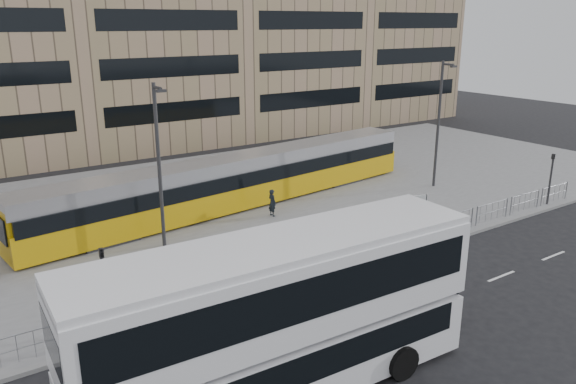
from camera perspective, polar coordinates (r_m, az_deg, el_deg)
ground at (r=24.87m, az=5.00°, el=-8.60°), size 120.00×120.00×0.00m
plaza at (r=34.29m, az=-7.72°, el=-1.27°), size 64.00×24.00×0.15m
kerb at (r=24.88m, az=4.93°, el=-8.40°), size 64.00×0.25×0.17m
pedestrian_barrier at (r=26.03m, az=7.80°, el=-5.14°), size 32.07×0.07×1.10m
road_markings at (r=22.94m, az=13.43°, el=-11.35°), size 62.00×0.12×0.01m
double_decker_bus at (r=16.52m, az=-0.75°, el=-12.24°), size 12.32×3.49×4.89m
tram at (r=33.19m, az=-5.07°, el=1.12°), size 26.08×5.54×3.06m
station_sign at (r=29.23m, az=12.44°, el=-1.61°), size 1.77×0.55×2.09m
ad_panel at (r=28.28m, az=13.29°, el=-3.39°), size 0.85×0.23×1.61m
pedestrian at (r=31.56m, az=-1.62°, el=-1.09°), size 0.41×0.59×1.56m
traffic_light_west at (r=20.77m, az=-18.19°, el=-8.34°), size 0.17×0.21×3.10m
traffic_light_east at (r=36.75m, az=25.18°, el=1.82°), size 0.17×0.21×3.10m
lamp_post_west at (r=26.96m, az=-12.96°, el=3.17°), size 0.45×1.04×7.92m
lamp_post_east at (r=37.81m, az=15.11°, el=7.10°), size 0.45×1.04×8.18m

